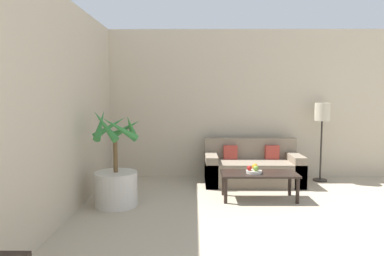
# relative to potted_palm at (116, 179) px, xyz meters

# --- Properties ---
(wall_back) EXTENTS (8.76, 0.06, 2.70)m
(wall_back) POSITION_rel_potted_palm_xyz_m (3.10, 1.73, 0.97)
(wall_back) COLOR beige
(wall_back) RESTS_ON ground_plane
(wall_left) EXTENTS (0.06, 8.37, 2.70)m
(wall_left) POSITION_rel_potted_palm_xyz_m (-0.51, -1.68, 0.97)
(wall_left) COLOR beige
(wall_left) RESTS_ON ground_plane
(potted_palm) EXTENTS (0.72, 0.73, 1.34)m
(potted_palm) POSITION_rel_potted_palm_xyz_m (0.00, 0.00, 0.00)
(potted_palm) COLOR beige
(potted_palm) RESTS_ON ground_plane
(sofa_loveseat) EXTENTS (1.63, 0.78, 0.75)m
(sofa_loveseat) POSITION_rel_potted_palm_xyz_m (2.07, 1.22, -0.12)
(sofa_loveseat) COLOR gray
(sofa_loveseat) RESTS_ON ground_plane
(floor_lamp) EXTENTS (0.26, 0.26, 1.38)m
(floor_lamp) POSITION_rel_potted_palm_xyz_m (3.31, 1.39, 0.75)
(floor_lamp) COLOR #2D2823
(floor_lamp) RESTS_ON ground_plane
(coffee_table) EXTENTS (1.10, 0.49, 0.39)m
(coffee_table) POSITION_rel_potted_palm_xyz_m (2.02, 0.30, -0.04)
(coffee_table) COLOR black
(coffee_table) RESTS_ON ground_plane
(fruit_bowl) EXTENTS (0.22, 0.22, 0.04)m
(fruit_bowl) POSITION_rel_potted_palm_xyz_m (1.93, 0.27, 0.03)
(fruit_bowl) COLOR beige
(fruit_bowl) RESTS_ON coffee_table
(apple_red) EXTENTS (0.07, 0.07, 0.07)m
(apple_red) POSITION_rel_potted_palm_xyz_m (1.86, 0.27, 0.09)
(apple_red) COLOR red
(apple_red) RESTS_ON fruit_bowl
(apple_green) EXTENTS (0.08, 0.08, 0.08)m
(apple_green) POSITION_rel_potted_palm_xyz_m (1.95, 0.23, 0.10)
(apple_green) COLOR olive
(apple_green) RESTS_ON fruit_bowl
(orange_fruit) EXTENTS (0.09, 0.09, 0.09)m
(orange_fruit) POSITION_rel_potted_palm_xyz_m (1.96, 0.33, 0.10)
(orange_fruit) COLOR orange
(orange_fruit) RESTS_ON fruit_bowl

